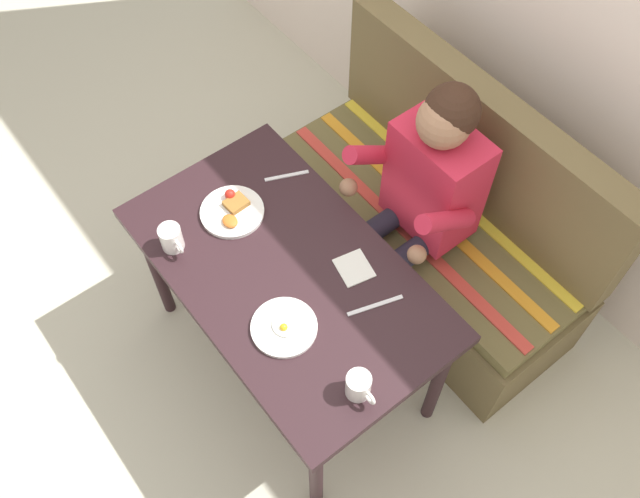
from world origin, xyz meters
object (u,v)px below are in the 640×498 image
object	(u,v)px
plate_breakfast	(232,211)
knife	(375,305)
person	(420,193)
coffee_mug	(359,385)
plate_eggs	(284,327)
napkin	(354,268)
couch	(432,225)
fork	(287,176)
coffee_mug_second	(171,238)
table	(287,282)

from	to	relation	value
plate_breakfast	knife	distance (m)	0.64
person	coffee_mug	size ratio (longest dim) A/B	10.27
plate_eggs	coffee_mug	xyz separation A→B (m)	(0.32, 0.05, 0.04)
person	plate_eggs	bearing A→B (deg)	-79.55
napkin	plate_eggs	bearing A→B (deg)	-83.64
couch	plate_breakfast	distance (m)	0.93
couch	knife	distance (m)	0.79
couch	person	bearing A→B (deg)	-75.99
knife	plate_breakfast	bearing A→B (deg)	-147.80
knife	fork	bearing A→B (deg)	-171.13
plate_breakfast	knife	world-z (taller)	plate_breakfast
couch	fork	xyz separation A→B (m)	(-0.33, -0.51, 0.40)
plate_eggs	napkin	distance (m)	0.33
coffee_mug_second	plate_breakfast	bearing A→B (deg)	88.69
person	plate_breakfast	size ratio (longest dim) A/B	5.17
plate_breakfast	plate_eggs	size ratio (longest dim) A/B	1.06
fork	person	bearing A→B (deg)	65.89
napkin	coffee_mug	bearing A→B (deg)	-37.94
plate_breakfast	plate_eggs	world-z (taller)	plate_breakfast
napkin	coffee_mug_second	bearing A→B (deg)	-136.31
coffee_mug	knife	world-z (taller)	coffee_mug
couch	fork	size ratio (longest dim) A/B	8.47
fork	table	bearing A→B (deg)	-13.12
table	plate_eggs	xyz separation A→B (m)	(0.18, -0.14, 0.09)
plate_breakfast	plate_eggs	xyz separation A→B (m)	(0.50, -0.13, -0.00)
plate_eggs	person	bearing A→B (deg)	100.45
knife	napkin	bearing A→B (deg)	-175.85
plate_breakfast	knife	size ratio (longest dim) A/B	1.17
knife	table	bearing A→B (deg)	-135.39
coffee_mug	coffee_mug_second	xyz separation A→B (m)	(-0.82, -0.17, 0.00)
napkin	fork	bearing A→B (deg)	172.72
person	knife	bearing A→B (deg)	-59.80
couch	coffee_mug	bearing A→B (deg)	-59.75
table	person	xyz separation A→B (m)	(0.04, 0.59, 0.09)
coffee_mug	coffee_mug_second	size ratio (longest dim) A/B	1.00
coffee_mug	napkin	world-z (taller)	coffee_mug
couch	knife	size ratio (longest dim) A/B	7.20
person	plate_eggs	size ratio (longest dim) A/B	5.49
table	plate_breakfast	xyz separation A→B (m)	(-0.32, -0.01, 0.09)
couch	person	size ratio (longest dim) A/B	1.19
couch	coffee_mug	xyz separation A→B (m)	(0.50, -0.85, 0.45)
table	napkin	distance (m)	0.25
person	coffee_mug	distance (m)	0.82
plate_breakfast	knife	xyz separation A→B (m)	(0.62, 0.16, -0.01)
coffee_mug_second	fork	xyz separation A→B (m)	(-0.01, 0.50, -0.05)
plate_eggs	napkin	size ratio (longest dim) A/B	1.78
person	fork	xyz separation A→B (m)	(-0.38, -0.34, -0.01)
coffee_mug_second	table	bearing A→B (deg)	38.21
person	plate_breakfast	distance (m)	0.70
coffee_mug	fork	xyz separation A→B (m)	(-0.83, 0.34, -0.05)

